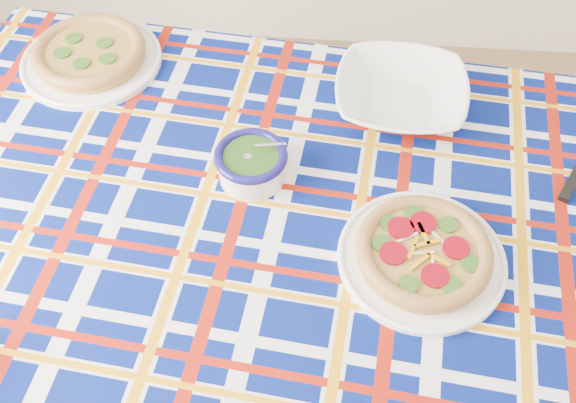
# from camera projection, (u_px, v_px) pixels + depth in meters

# --- Properties ---
(dining_table) EXTENTS (1.87, 1.28, 0.83)m
(dining_table) POSITION_uv_depth(u_px,v_px,m) (314.00, 256.00, 1.31)
(dining_table) COLOR brown
(dining_table) RESTS_ON floor
(tablecloth) EXTENTS (1.91, 1.32, 0.12)m
(tablecloth) POSITION_uv_depth(u_px,v_px,m) (314.00, 248.00, 1.29)
(tablecloth) COLOR #051362
(tablecloth) RESTS_ON dining_table
(main_focaccia_plate) EXTENTS (0.32, 0.32, 0.06)m
(main_focaccia_plate) POSITION_uv_depth(u_px,v_px,m) (423.00, 252.00, 1.18)
(main_focaccia_plate) COLOR #A9813C
(main_focaccia_plate) RESTS_ON tablecloth
(pesto_bowl) EXTENTS (0.17, 0.17, 0.09)m
(pesto_bowl) POSITION_uv_depth(u_px,v_px,m) (251.00, 162.00, 1.29)
(pesto_bowl) COLOR #19390F
(pesto_bowl) RESTS_ON tablecloth
(serving_bowl) EXTENTS (0.31, 0.31, 0.07)m
(serving_bowl) POSITION_uv_depth(u_px,v_px,m) (400.00, 96.00, 1.43)
(serving_bowl) COLOR white
(serving_bowl) RESTS_ON tablecloth
(second_focaccia_plate) EXTENTS (0.35, 0.35, 0.06)m
(second_focaccia_plate) POSITION_uv_depth(u_px,v_px,m) (89.00, 53.00, 1.52)
(second_focaccia_plate) COLOR #A9813C
(second_focaccia_plate) RESTS_ON tablecloth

